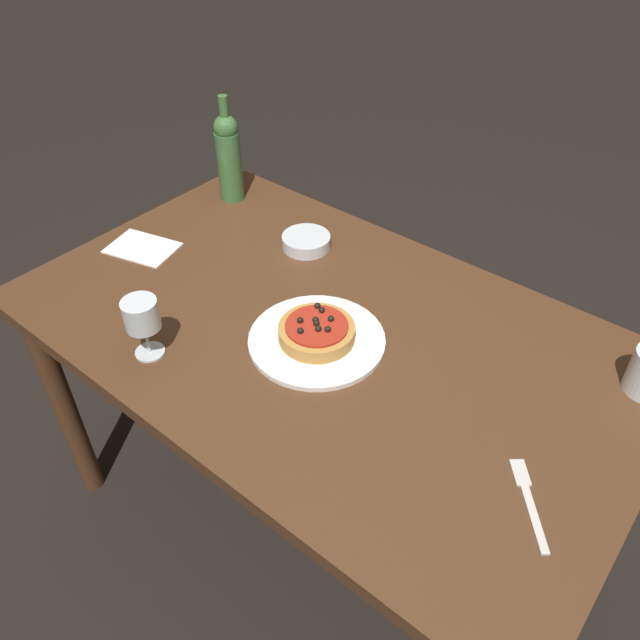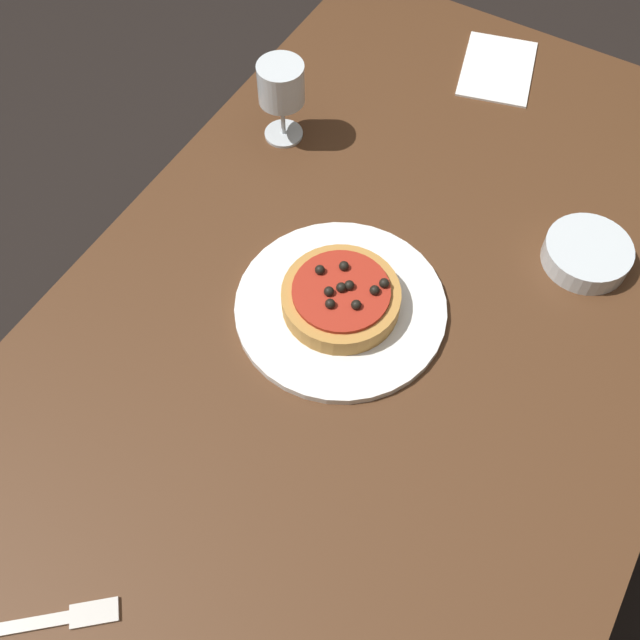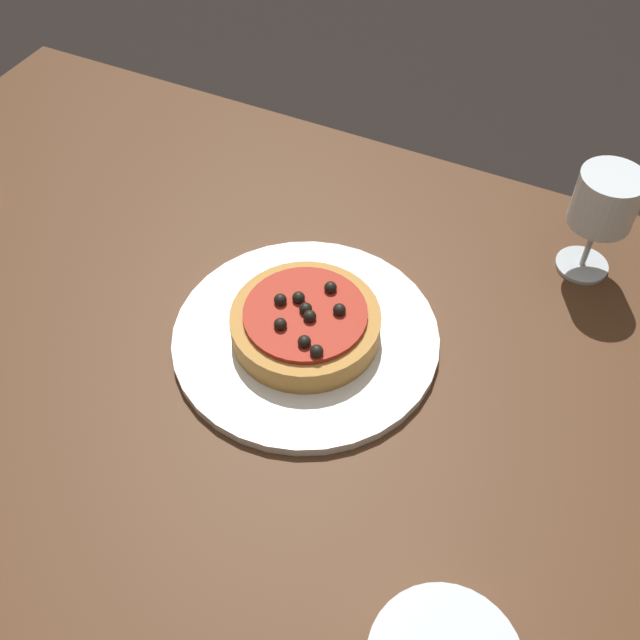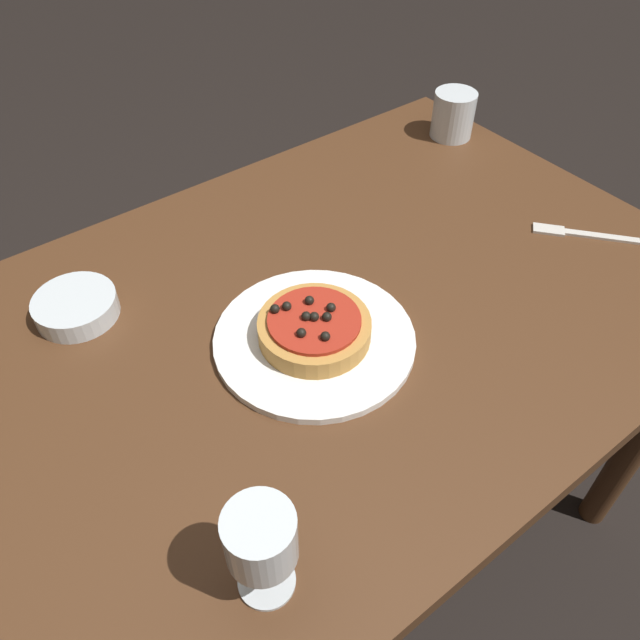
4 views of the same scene
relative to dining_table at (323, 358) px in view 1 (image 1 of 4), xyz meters
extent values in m
plane|color=black|center=(0.00, 0.00, -0.67)|extent=(14.00, 14.00, 0.00)
cube|color=#4C2D19|center=(0.00, 0.00, 0.08)|extent=(1.39, 0.84, 0.03)
cylinder|color=#4C2D19|center=(0.64, 0.36, -0.30)|extent=(0.06, 0.06, 0.73)
cylinder|color=#4C2D19|center=(-0.64, 0.36, -0.30)|extent=(0.06, 0.06, 0.73)
cylinder|color=#4C2D19|center=(-0.64, -0.36, -0.30)|extent=(0.06, 0.06, 0.73)
cylinder|color=white|center=(0.02, -0.05, 0.10)|extent=(0.30, 0.30, 0.01)
cylinder|color=#BC843D|center=(0.02, -0.05, 0.12)|extent=(0.16, 0.16, 0.03)
cylinder|color=#A82819|center=(0.02, -0.05, 0.14)|extent=(0.13, 0.13, 0.01)
sphere|color=black|center=(0.01, -0.04, 0.15)|extent=(0.01, 0.01, 0.01)
sphere|color=black|center=(-0.02, 0.00, 0.15)|extent=(0.01, 0.01, 0.01)
sphere|color=black|center=(0.01, -0.09, 0.15)|extent=(0.01, 0.01, 0.01)
sphere|color=black|center=(0.02, -0.05, 0.15)|extent=(0.01, 0.01, 0.01)
sphere|color=black|center=(-0.01, -0.06, 0.15)|extent=(0.01, 0.01, 0.01)
sphere|color=black|center=(0.03, -0.06, 0.15)|extent=(0.01, 0.01, 0.01)
sphere|color=black|center=(0.03, -0.02, 0.15)|extent=(0.01, 0.01, 0.01)
sphere|color=black|center=(0.00, -0.01, 0.15)|extent=(0.01, 0.01, 0.01)
sphere|color=black|center=(0.05, -0.05, 0.15)|extent=(0.01, 0.01, 0.01)
cylinder|color=silver|center=(-0.23, -0.30, 0.10)|extent=(0.06, 0.06, 0.00)
cylinder|color=silver|center=(-0.23, -0.30, 0.13)|extent=(0.01, 0.01, 0.07)
cylinder|color=silver|center=(-0.23, -0.30, 0.20)|extent=(0.07, 0.07, 0.06)
cylinder|color=#3D6B38|center=(-0.57, 0.28, 0.19)|extent=(0.07, 0.07, 0.20)
sphere|color=#3D6B38|center=(-0.57, 0.28, 0.31)|extent=(0.07, 0.07, 0.07)
cylinder|color=#3D6B38|center=(-0.57, 0.28, 0.36)|extent=(0.03, 0.03, 0.07)
cylinder|color=silver|center=(-0.24, 0.22, 0.11)|extent=(0.13, 0.13, 0.03)
cube|color=beige|center=(0.57, -0.15, 0.10)|extent=(0.09, 0.11, 0.00)
cube|color=beige|center=(0.51, -0.08, 0.10)|extent=(0.05, 0.06, 0.00)
cube|color=white|center=(-0.56, -0.06, 0.10)|extent=(0.20, 0.16, 0.00)
camera|label=1|loc=(0.65, -0.81, 1.01)|focal=35.00mm
camera|label=2|loc=(0.53, 0.22, 0.98)|focal=42.00mm
camera|label=3|loc=(-0.22, 0.42, 0.75)|focal=42.00mm
camera|label=4|loc=(-0.35, -0.54, 0.77)|focal=35.00mm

